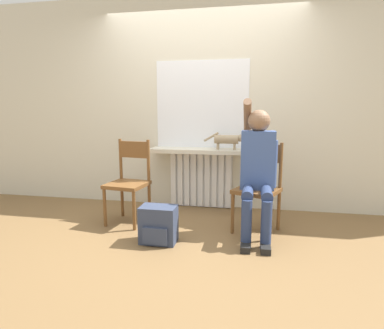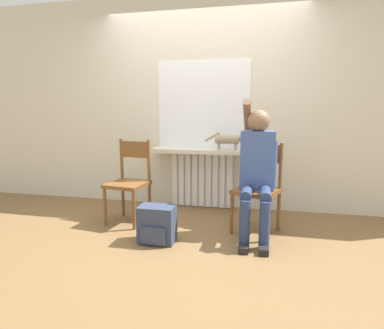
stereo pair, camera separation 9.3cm
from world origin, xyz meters
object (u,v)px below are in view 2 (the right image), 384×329
object	(u,v)px
chair_right	(258,187)
chair_left	(129,180)
cat	(229,140)
person	(257,166)
backpack	(157,224)

from	to	relation	value
chair_right	chair_left	bearing A→B (deg)	-157.07
chair_right	cat	world-z (taller)	cat
person	cat	xyz separation A→B (m)	(-0.36, 0.67, 0.20)
chair_left	person	bearing A→B (deg)	3.56
chair_left	cat	size ratio (longest dim) A/B	1.91
backpack	cat	bearing A→B (deg)	62.04
chair_right	person	size ratio (longest dim) A/B	0.68
cat	chair_right	bearing A→B (deg)	-56.60
chair_right	person	bearing A→B (deg)	-75.83
person	backpack	distance (m)	1.14
chair_left	cat	distance (m)	1.28
person	backpack	xyz separation A→B (m)	(-0.93, -0.40, -0.54)
cat	person	bearing A→B (deg)	-62.09
backpack	chair_left	bearing A→B (deg)	134.24
chair_right	person	distance (m)	0.26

